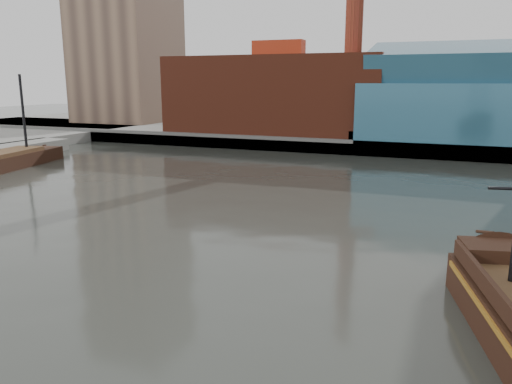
% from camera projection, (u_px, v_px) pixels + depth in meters
% --- Properties ---
extents(ground, '(400.00, 400.00, 0.00)m').
position_uv_depth(ground, '(217.00, 317.00, 26.64)').
color(ground, '#262924').
rests_on(ground, ground).
extents(promenade_far, '(220.00, 60.00, 2.00)m').
position_uv_depth(promenade_far, '(402.00, 134.00, 109.75)').
color(promenade_far, slate).
rests_on(promenade_far, ground).
extents(seawall, '(220.00, 1.00, 2.60)m').
position_uv_depth(seawall, '(383.00, 149.00, 82.97)').
color(seawall, '#4C4C49').
rests_on(seawall, ground).
extents(skyline, '(149.00, 45.00, 62.00)m').
position_uv_depth(skyline, '(434.00, 16.00, 96.01)').
color(skyline, brown).
rests_on(skyline, promenade_far).
extents(docked_vessel, '(8.88, 22.81, 15.15)m').
position_uv_depth(docked_vessel, '(3.00, 163.00, 71.05)').
color(docked_vessel, black).
rests_on(docked_vessel, ground).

